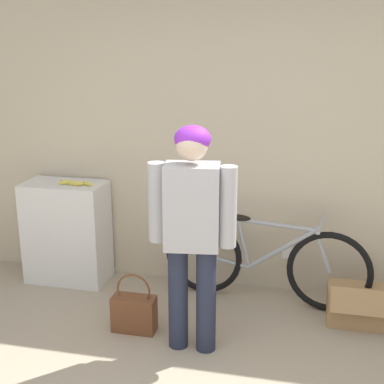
{
  "coord_description": "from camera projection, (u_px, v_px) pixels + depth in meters",
  "views": [
    {
      "loc": [
        0.69,
        -2.13,
        2.15
      ],
      "look_at": [
        -0.06,
        1.19,
        1.17
      ],
      "focal_mm": 50.0,
      "sensor_mm": 36.0,
      "label": 1
    }
  ],
  "objects": [
    {
      "name": "bicycle",
      "position": [
        264.0,
        261.0,
        4.44
      ],
      "size": [
        1.74,
        0.46,
        0.76
      ],
      "rotation": [
        0.0,
        0.0,
        -0.11
      ],
      "color": "black",
      "rests_on": "ground_plane"
    },
    {
      "name": "cardboard_box",
      "position": [
        362.0,
        305.0,
        4.19
      ],
      "size": [
        0.54,
        0.43,
        0.33
      ],
      "color": "#A87F51",
      "rests_on": "ground_plane"
    },
    {
      "name": "handbag",
      "position": [
        134.0,
        312.0,
        4.04
      ],
      "size": [
        0.33,
        0.15,
        0.47
      ],
      "color": "brown",
      "rests_on": "ground_plane"
    },
    {
      "name": "side_shelf",
      "position": [
        67.0,
        232.0,
        4.84
      ],
      "size": [
        0.72,
        0.4,
        0.92
      ],
      "color": "white",
      "rests_on": "ground_plane"
    },
    {
      "name": "banana",
      "position": [
        76.0,
        183.0,
        4.63
      ],
      "size": [
        0.33,
        0.09,
        0.04
      ],
      "color": "#EAD64C",
      "rests_on": "side_shelf"
    },
    {
      "name": "wall_back",
      "position": [
        227.0,
        142.0,
        4.54
      ],
      "size": [
        8.0,
        0.07,
        2.6
      ],
      "color": "beige",
      "rests_on": "ground_plane"
    },
    {
      "name": "person",
      "position": [
        192.0,
        221.0,
        3.6
      ],
      "size": [
        0.6,
        0.29,
        1.61
      ],
      "rotation": [
        0.0,
        0.0,
        0.14
      ],
      "color": "#23283D",
      "rests_on": "ground_plane"
    }
  ]
}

